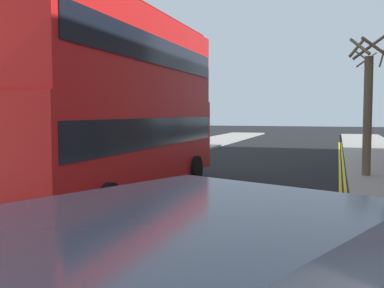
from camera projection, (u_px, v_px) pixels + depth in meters
sidewalk_left at (68, 174)px, 18.89m from camera, size 4.00×80.00×0.14m
kerb_line_outer at (346, 200)px, 13.68m from camera, size 0.10×56.00×0.01m
kerb_line_inner at (341, 200)px, 13.73m from camera, size 0.10×56.00×0.01m
double_decker_bus_away at (122, 99)px, 13.76m from camera, size 2.81×10.81×5.64m
street_tree_near at (370, 102)px, 31.07m from camera, size 1.95×2.13×6.74m
street_tree_mid at (368, 104)px, 17.93m from camera, size 1.75×1.94×5.81m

